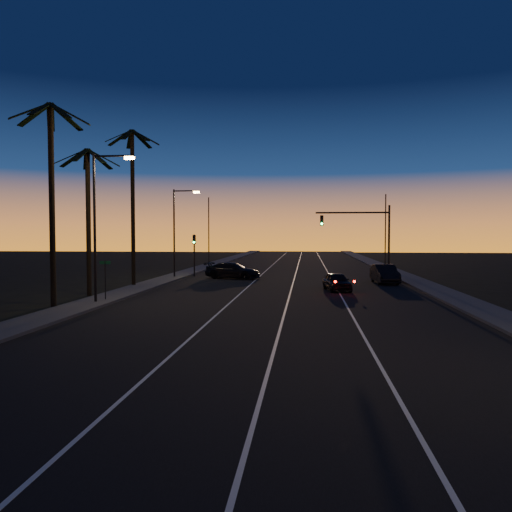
# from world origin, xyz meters

# --- Properties ---
(ground) EXTENTS (220.00, 220.00, 0.00)m
(ground) POSITION_xyz_m (0.00, 0.00, 0.00)
(ground) COLOR black
(ground) RESTS_ON ground
(road) EXTENTS (20.00, 170.00, 0.01)m
(road) POSITION_xyz_m (0.00, 30.00, 0.01)
(road) COLOR black
(road) RESTS_ON ground
(sidewalk_left) EXTENTS (2.40, 170.00, 0.16)m
(sidewalk_left) POSITION_xyz_m (-11.20, 30.00, 0.08)
(sidewalk_left) COLOR #3B3B38
(sidewalk_left) RESTS_ON ground
(sidewalk_right) EXTENTS (2.40, 170.00, 0.16)m
(sidewalk_right) POSITION_xyz_m (11.20, 30.00, 0.08)
(sidewalk_right) COLOR #3B3B38
(sidewalk_right) RESTS_ON ground
(lane_stripe_left) EXTENTS (0.12, 160.00, 0.01)m
(lane_stripe_left) POSITION_xyz_m (-3.00, 30.00, 0.02)
(lane_stripe_left) COLOR silver
(lane_stripe_left) RESTS_ON road
(lane_stripe_mid) EXTENTS (0.12, 160.00, 0.01)m
(lane_stripe_mid) POSITION_xyz_m (0.50, 30.00, 0.02)
(lane_stripe_mid) COLOR silver
(lane_stripe_mid) RESTS_ON road
(lane_stripe_right) EXTENTS (0.12, 160.00, 0.01)m
(lane_stripe_right) POSITION_xyz_m (4.00, 30.00, 0.02)
(lane_stripe_right) COLOR silver
(lane_stripe_right) RESTS_ON road
(palm_near) EXTENTS (4.25, 4.16, 11.53)m
(palm_near) POSITION_xyz_m (-12.60, 18.00, 7.07)
(palm_near) COLOR black
(palm_near) RESTS_ON ground
(palm_mid) EXTENTS (4.25, 4.16, 10.03)m
(palm_mid) POSITION_xyz_m (-13.20, 24.00, 6.25)
(palm_mid) COLOR black
(palm_mid) RESTS_ON ground
(palm_far) EXTENTS (4.25, 4.16, 12.53)m
(palm_far) POSITION_xyz_m (-12.20, 30.00, 7.61)
(palm_far) COLOR black
(palm_far) RESTS_ON ground
(streetlight_left_near) EXTENTS (2.55, 0.26, 9.00)m
(streetlight_left_near) POSITION_xyz_m (-10.70, 20.00, 5.32)
(streetlight_left_near) COLOR black
(streetlight_left_near) RESTS_ON ground
(streetlight_left_far) EXTENTS (2.55, 0.26, 8.50)m
(streetlight_left_far) POSITION_xyz_m (-10.69, 38.00, 5.06)
(streetlight_left_far) COLOR black
(streetlight_left_far) RESTS_ON ground
(street_sign) EXTENTS (0.70, 0.06, 2.60)m
(street_sign) POSITION_xyz_m (-10.80, 21.00, 1.66)
(street_sign) COLOR black
(street_sign) RESTS_ON ground
(signal_mast) EXTENTS (7.10, 0.41, 7.00)m
(signal_mast) POSITION_xyz_m (7.14, 39.99, 4.78)
(signal_mast) COLOR black
(signal_mast) RESTS_ON ground
(signal_post) EXTENTS (0.28, 0.37, 4.20)m
(signal_post) POSITION_xyz_m (-9.50, 39.98, 2.89)
(signal_post) COLOR black
(signal_post) RESTS_ON ground
(far_pole_left) EXTENTS (0.14, 0.14, 9.00)m
(far_pole_left) POSITION_xyz_m (-11.00, 55.00, 4.50)
(far_pole_left) COLOR black
(far_pole_left) RESTS_ON ground
(far_pole_right) EXTENTS (0.14, 0.14, 9.00)m
(far_pole_right) POSITION_xyz_m (11.00, 52.00, 4.50)
(far_pole_right) COLOR black
(far_pole_right) RESTS_ON ground
(lead_car) EXTENTS (2.30, 4.63, 1.35)m
(lead_car) POSITION_xyz_m (3.91, 28.70, 0.69)
(lead_car) COLOR black
(lead_car) RESTS_ON road
(right_car) EXTENTS (2.01, 4.98, 1.61)m
(right_car) POSITION_xyz_m (8.33, 34.79, 0.82)
(right_car) COLOR black
(right_car) RESTS_ON road
(cross_car) EXTENTS (5.63, 3.32, 1.53)m
(cross_car) POSITION_xyz_m (-5.31, 37.89, 0.78)
(cross_car) COLOR black
(cross_car) RESTS_ON road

